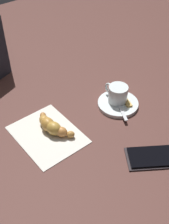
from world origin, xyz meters
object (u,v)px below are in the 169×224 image
at_px(saucer, 118,104).
at_px(espresso_cup, 118,94).
at_px(croissant, 52,126).
at_px(cell_phone, 152,157).
at_px(napkin, 47,134).
at_px(teaspoon, 118,101).
at_px(sugar_packet, 126,101).

height_order(saucer, espresso_cup, espresso_cup).
bearing_deg(croissant, cell_phone, 121.86).
relative_size(napkin, croissant, 1.45).
height_order(teaspoon, napkin, teaspoon).
distance_m(napkin, cell_phone, 0.28).
xyz_separation_m(teaspoon, sugar_packet, (-0.02, 0.01, 0.00)).
height_order(espresso_cup, cell_phone, espresso_cup).
distance_m(saucer, cell_phone, 0.21).
bearing_deg(sugar_packet, teaspoon, 75.28).
bearing_deg(cell_phone, croissant, -58.14).
bearing_deg(saucer, teaspoon, -97.66).
height_order(sugar_packet, napkin, sugar_packet).
xyz_separation_m(saucer, croissant, (0.22, -0.03, 0.02)).
distance_m(saucer, teaspoon, 0.01).
bearing_deg(napkin, croissant, -172.01).
height_order(teaspoon, sugar_packet, teaspoon).
height_order(saucer, teaspoon, teaspoon).
distance_m(teaspoon, sugar_packet, 0.02).
bearing_deg(teaspoon, napkin, -6.33).
distance_m(teaspoon, croissant, 0.22).
height_order(sugar_packet, cell_phone, sugar_packet).
bearing_deg(sugar_packet, espresso_cup, 62.52).
bearing_deg(cell_phone, espresso_cup, -109.30).
relative_size(saucer, espresso_cup, 1.49).
bearing_deg(saucer, espresso_cup, -108.18).
relative_size(espresso_cup, teaspoon, 0.68).
bearing_deg(saucer, cell_phone, 70.65).
height_order(teaspoon, croissant, croissant).
distance_m(espresso_cup, teaspoon, 0.02).
relative_size(espresso_cup, sugar_packet, 1.38).
bearing_deg(croissant, teaspoon, 172.54).
distance_m(saucer, napkin, 0.24).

